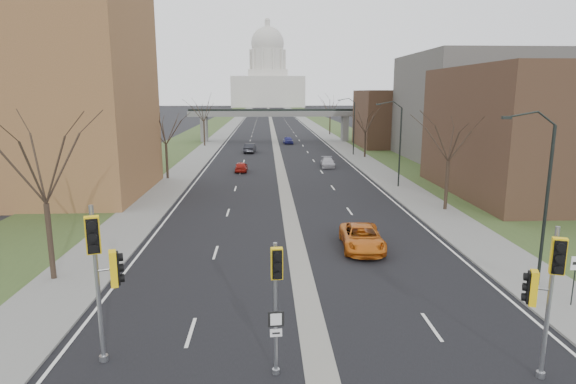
{
  "coord_description": "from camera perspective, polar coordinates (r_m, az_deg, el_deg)",
  "views": [
    {
      "loc": [
        -1.87,
        -16.23,
        9.63
      ],
      "look_at": [
        -0.56,
        11.84,
        3.8
      ],
      "focal_mm": 30.0,
      "sensor_mm": 36.0,
      "label": 1
    }
  ],
  "objects": [
    {
      "name": "road_surface",
      "position": [
        166.52,
        -2.04,
        8.4
      ],
      "size": [
        20.0,
        600.0,
        0.01
      ],
      "primitive_type": "cube",
      "color": "black",
      "rests_on": "ground"
    },
    {
      "name": "apartment_building",
      "position": [
        52.17,
        -30.92,
        11.6
      ],
      "size": [
        25.0,
        16.0,
        22.0
      ],
      "primitive_type": "cube",
      "color": "#915B3A",
      "rests_on": "ground"
    },
    {
      "name": "commercial_block_far",
      "position": [
        89.59,
        12.93,
        8.46
      ],
      "size": [
        14.0,
        14.0,
        10.0
      ],
      "primitive_type": "cube",
      "color": "#483321",
      "rests_on": "ground"
    },
    {
      "name": "car_right_near",
      "position": [
        30.53,
        8.76,
        -5.35
      ],
      "size": [
        2.78,
        5.47,
        1.48
      ],
      "primitive_type": "imported",
      "rotation": [
        0.0,
        0.0,
        -0.06
      ],
      "color": "#CB6315",
      "rests_on": "ground"
    },
    {
      "name": "sidewalk_right",
      "position": [
        167.08,
        2.13,
        8.42
      ],
      "size": [
        4.0,
        600.0,
        0.12
      ],
      "primitive_type": "cube",
      "color": "gray",
      "rests_on": "ground"
    },
    {
      "name": "commercial_block_mid",
      "position": [
        74.51,
        21.26,
        9.3
      ],
      "size": [
        18.0,
        22.0,
        15.0
      ],
      "primitive_type": "cube",
      "color": "#615F59",
      "rests_on": "ground"
    },
    {
      "name": "tree_right_c",
      "position": [
        112.25,
        5.03,
        10.35
      ],
      "size": [
        7.65,
        7.65,
        9.99
      ],
      "color": "#382B21",
      "rests_on": "sidewalk_right"
    },
    {
      "name": "streetlight_far",
      "position": [
        75.38,
        7.26,
        9.59
      ],
      "size": [
        2.61,
        0.2,
        8.7
      ],
      "color": "black",
      "rests_on": "sidewalk_right"
    },
    {
      "name": "grass_verge_right",
      "position": [
        167.69,
        4.19,
        8.41
      ],
      "size": [
        8.0,
        600.0,
        0.1
      ],
      "primitive_type": "cube",
      "color": "#2F421E",
      "rests_on": "ground"
    },
    {
      "name": "capitol",
      "position": [
        336.35,
        -2.41,
        13.23
      ],
      "size": [
        48.0,
        42.0,
        55.75
      ],
      "color": "silver",
      "rests_on": "ground"
    },
    {
      "name": "signal_pole_median",
      "position": [
        16.17,
        -1.4,
        -11.22
      ],
      "size": [
        0.55,
        0.79,
        4.78
      ],
      "rotation": [
        0.0,
        0.0,
        0.09
      ],
      "color": "gray",
      "rests_on": "ground"
    },
    {
      "name": "car_right_far",
      "position": [
        92.36,
        0.02,
        6.17
      ],
      "size": [
        1.91,
        4.2,
        1.4
      ],
      "primitive_type": "imported",
      "rotation": [
        0.0,
        0.0,
        0.07
      ],
      "color": "navy",
      "rests_on": "ground"
    },
    {
      "name": "signal_pole_left",
      "position": [
        18.06,
        -21.16,
        -7.82
      ],
      "size": [
        0.98,
        1.3,
        5.86
      ],
      "rotation": [
        0.0,
        0.0,
        0.33
      ],
      "color": "gray",
      "rests_on": "ground"
    },
    {
      "name": "speed_limit_sign",
      "position": [
        25.44,
        30.88,
        -8.11
      ],
      "size": [
        0.5,
        0.06,
        2.34
      ],
      "rotation": [
        0.0,
        0.0,
        -0.01
      ],
      "color": "black",
      "rests_on": "sidewalk_right"
    },
    {
      "name": "pedestrian_bridge",
      "position": [
        96.37,
        -1.57,
        8.87
      ],
      "size": [
        34.0,
        3.0,
        6.45
      ],
      "color": "slate",
      "rests_on": "ground"
    },
    {
      "name": "tree_left_c",
      "position": [
        88.97,
        -10.0,
        9.88
      ],
      "size": [
        7.65,
        7.65,
        9.99
      ],
      "color": "#382B21",
      "rests_on": "sidewalk_left"
    },
    {
      "name": "streetlight_mid",
      "position": [
        49.98,
        12.38,
        8.38
      ],
      "size": [
        2.61,
        0.2,
        8.7
      ],
      "color": "black",
      "rests_on": "sidewalk_right"
    },
    {
      "name": "car_left_far",
      "position": [
        78.82,
        -4.53,
        5.21
      ],
      "size": [
        2.0,
        4.68,
        1.5
      ],
      "primitive_type": "imported",
      "rotation": [
        0.0,
        0.0,
        3.05
      ],
      "color": "black",
      "rests_on": "ground"
    },
    {
      "name": "median_strip",
      "position": [
        166.52,
        -2.04,
        8.39
      ],
      "size": [
        1.2,
        600.0,
        0.02
      ],
      "primitive_type": "cube",
      "color": "gray",
      "rests_on": "ground"
    },
    {
      "name": "car_left_near",
      "position": [
        59.8,
        -5.56,
        3.01
      ],
      "size": [
        1.5,
        3.71,
        1.26
      ],
      "primitive_type": "imported",
      "rotation": [
        0.0,
        0.0,
        3.14
      ],
      "color": "maroon",
      "rests_on": "ground"
    },
    {
      "name": "tree_left_a",
      "position": [
        26.83,
        -27.23,
        4.01
      ],
      "size": [
        7.2,
        7.2,
        9.4
      ],
      "color": "#382B21",
      "rests_on": "sidewalk_left"
    },
    {
      "name": "car_right_mid",
      "position": [
        63.55,
        4.72,
        3.52
      ],
      "size": [
        1.97,
        4.34,
        1.23
      ],
      "primitive_type": "imported",
      "rotation": [
        0.0,
        0.0,
        -0.06
      ],
      "color": "#A9A8B0",
      "rests_on": "ground"
    },
    {
      "name": "tree_left_b",
      "position": [
        55.46,
        -14.37,
        7.84
      ],
      "size": [
        6.75,
        6.75,
        8.81
      ],
      "color": "#382B21",
      "rests_on": "sidewalk_left"
    },
    {
      "name": "signal_pole_right",
      "position": [
        18.11,
        28.25,
        -9.42
      ],
      "size": [
        0.9,
        1.22,
        5.4
      ],
      "rotation": [
        0.0,
        0.0,
        -0.37
      ],
      "color": "gray",
      "rests_on": "ground"
    },
    {
      "name": "sidewalk_left",
      "position": [
        166.81,
        -6.21,
        8.36
      ],
      "size": [
        4.0,
        600.0,
        0.12
      ],
      "primitive_type": "cube",
      "color": "gray",
      "rests_on": "ground"
    },
    {
      "name": "commercial_block_near",
      "position": [
        51.37,
        27.77,
        6.33
      ],
      "size": [
        16.0,
        20.0,
        12.0
      ],
      "primitive_type": "cube",
      "color": "#483321",
      "rests_on": "ground"
    },
    {
      "name": "ground",
      "position": [
        18.96,
        3.55,
        -18.82
      ],
      "size": [
        700.0,
        700.0,
        0.0
      ],
      "primitive_type": "plane",
      "color": "black",
      "rests_on": "ground"
    },
    {
      "name": "tree_right_a",
      "position": [
        41.13,
        18.68,
        6.93
      ],
      "size": [
        7.2,
        7.2,
        9.4
      ],
      "color": "#382B21",
      "rests_on": "sidewalk_right"
    },
    {
      "name": "tree_right_b",
      "position": [
        72.86,
        9.22,
        8.57
      ],
      "size": [
        6.3,
        6.3,
        8.22
      ],
      "color": "#382B21",
      "rests_on": "sidewalk_right"
    },
    {
      "name": "streetlight_near",
      "position": [
        25.82,
        27.31,
        4.47
      ],
      "size": [
        2.61,
        0.2,
        8.7
      ],
      "color": "black",
      "rests_on": "sidewalk_right"
    },
    {
      "name": "grass_verge_left",
      "position": [
        167.28,
        -8.28,
        8.31
      ],
      "size": [
        8.0,
        600.0,
        0.1
      ],
      "primitive_type": "cube",
      "color": "#2F421E",
      "rests_on": "ground"
    }
  ]
}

